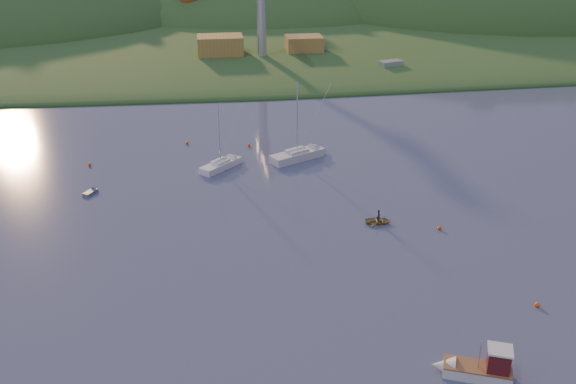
{
  "coord_description": "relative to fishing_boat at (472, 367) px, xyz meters",
  "views": [
    {
      "loc": [
        -13.34,
        -35.52,
        36.7
      ],
      "look_at": [
        -3.39,
        35.79,
        4.17
      ],
      "focal_mm": 40.0,
      "sensor_mm": 36.0,
      "label": 1
    }
  ],
  "objects": [
    {
      "name": "hillside_trees",
      "position": [
        -8.09,
        179.84,
        -0.93
      ],
      "size": [
        280.0,
        50.0,
        32.0
      ],
      "primitive_type": null,
      "color": "#184419",
      "rests_on": "ground"
    },
    {
      "name": "fishing_boat",
      "position": [
        0.0,
        0.0,
        0.0
      ],
      "size": [
        6.89,
        4.4,
        4.22
      ],
      "rotation": [
        0.0,
        0.0,
        2.75
      ],
      "color": "silver",
      "rests_on": "ground"
    },
    {
      "name": "hill_center",
      "position": [
        1.91,
        204.84,
        -0.93
      ],
      "size": [
        140.0,
        120.0,
        36.0
      ],
      "primitive_type": "ellipsoid",
      "color": "#274B1E",
      "rests_on": "ground"
    },
    {
      "name": "buoy_3",
      "position": [
        -14.06,
        58.77,
        -0.68
      ],
      "size": [
        0.5,
        0.5,
        0.5
      ],
      "primitive_type": "sphere",
      "color": "#F6580C",
      "rests_on": "ground"
    },
    {
      "name": "wharf",
      "position": [
        -3.09,
        116.84,
        0.27
      ],
      "size": [
        42.0,
        16.0,
        2.4
      ],
      "primitive_type": "cube",
      "color": "slate",
      "rests_on": "ground"
    },
    {
      "name": "buoy_2",
      "position": [
        -38.93,
        53.62,
        -0.68
      ],
      "size": [
        0.5,
        0.5,
        0.5
      ],
      "primitive_type": "sphere",
      "color": "#F6580C",
      "rests_on": "ground"
    },
    {
      "name": "work_vessel",
      "position": [
        22.83,
        102.84,
        0.23
      ],
      "size": [
        13.4,
        8.0,
        3.25
      ],
      "rotation": [
        0.0,
        0.0,
        0.3
      ],
      "color": "slate",
      "rests_on": "ground"
    },
    {
      "name": "shed_east",
      "position": [
        4.91,
        118.84,
        3.47
      ],
      "size": [
        9.0,
        7.0,
        4.0
      ],
      "primitive_type": "cube",
      "color": "olive",
      "rests_on": "wharf"
    },
    {
      "name": "shore_slope",
      "position": [
        -8.09,
        159.84,
        -0.93
      ],
      "size": [
        640.0,
        150.0,
        7.0
      ],
      "primitive_type": "ellipsoid",
      "color": "#274B1E",
      "rests_on": "ground"
    },
    {
      "name": "buoy_0",
      "position": [
        10.54,
        8.83,
        -0.68
      ],
      "size": [
        0.5,
        0.5,
        0.5
      ],
      "primitive_type": "sphere",
      "color": "#F6580C",
      "rests_on": "ground"
    },
    {
      "name": "red_tender",
      "position": [
        -5.99,
        53.98,
        -0.68
      ],
      "size": [
        3.69,
        2.24,
        1.19
      ],
      "rotation": [
        0.0,
        0.0,
        -0.32
      ],
      "color": "#511A0B",
      "rests_on": "ground"
    },
    {
      "name": "sailboat_far",
      "position": [
        -7.09,
        51.91,
        -0.14
      ],
      "size": [
        9.15,
        6.55,
        12.4
      ],
      "rotation": [
        0.0,
        0.0,
        0.49
      ],
      "color": "silver",
      "rests_on": "ground"
    },
    {
      "name": "far_shore",
      "position": [
        -8.09,
        224.84,
        -0.93
      ],
      "size": [
        620.0,
        220.0,
        1.5
      ],
      "primitive_type": "cube",
      "color": "#274B1E",
      "rests_on": "ground"
    },
    {
      "name": "hill_right",
      "position": [
        86.91,
        189.84,
        -0.93
      ],
      "size": [
        150.0,
        130.0,
        60.0
      ],
      "primitive_type": "ellipsoid",
      "color": "#274B1E",
      "rests_on": "ground"
    },
    {
      "name": "buoy_1",
      "position": [
        6.72,
        26.08,
        -0.68
      ],
      "size": [
        0.5,
        0.5,
        0.5
      ],
      "primitive_type": "sphere",
      "color": "#F6580C",
      "rests_on": "ground"
    },
    {
      "name": "paddler",
      "position": [
        -0.28,
        28.77,
        -0.14
      ],
      "size": [
        0.43,
        0.61,
        1.58
      ],
      "primitive_type": "imported",
      "rotation": [
        0.0,
        0.0,
        1.48
      ],
      "color": "black",
      "rests_on": "ground"
    },
    {
      "name": "sailboat_near",
      "position": [
        -19.1,
        49.75,
        -0.26
      ],
      "size": [
        6.68,
        6.67,
        10.07
      ],
      "rotation": [
        0.0,
        0.0,
        0.78
      ],
      "color": "white",
      "rests_on": "ground"
    },
    {
      "name": "buoy_4",
      "position": [
        -24.18,
        61.3,
        -0.68
      ],
      "size": [
        0.5,
        0.5,
        0.5
      ],
      "primitive_type": "sphere",
      "color": "#F6580C",
      "rests_on": "ground"
    },
    {
      "name": "grey_dinghy",
      "position": [
        -37.11,
        43.4,
        -0.73
      ],
      "size": [
        2.19,
        2.79,
        0.99
      ],
      "rotation": [
        0.0,
        0.0,
        1.05
      ],
      "color": "slate",
      "rests_on": "ground"
    },
    {
      "name": "shed_west",
      "position": [
        -16.09,
        117.84,
        3.87
      ],
      "size": [
        11.0,
        8.0,
        4.8
      ],
      "primitive_type": "cube",
      "color": "olive",
      "rests_on": "wharf"
    },
    {
      "name": "canoe",
      "position": [
        -0.28,
        28.77,
        -0.59
      ],
      "size": [
        3.46,
        2.61,
        0.68
      ],
      "primitive_type": "imported",
      "rotation": [
        0.0,
        0.0,
        1.48
      ],
      "color": "#9B8755",
      "rests_on": "ground"
    }
  ]
}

